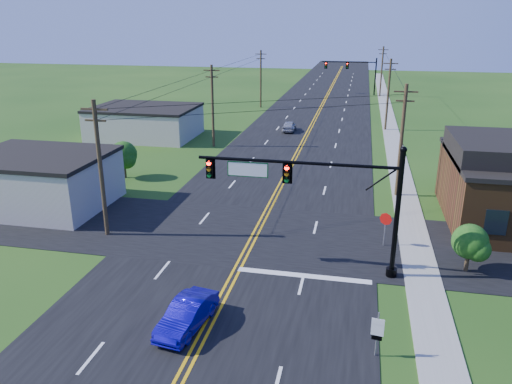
% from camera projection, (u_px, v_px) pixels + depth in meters
% --- Properties ---
extents(ground, '(260.00, 260.00, 0.00)m').
position_uv_depth(ground, '(196.00, 342.00, 22.23)').
color(ground, '#1A3F12').
rests_on(ground, ground).
extents(road_main, '(16.00, 220.00, 0.04)m').
position_uv_depth(road_main, '(311.00, 124.00, 68.44)').
color(road_main, black).
rests_on(road_main, ground).
extents(road_cross, '(70.00, 10.00, 0.04)m').
position_uv_depth(road_cross, '(253.00, 234.00, 33.32)').
color(road_cross, black).
rests_on(road_cross, ground).
extents(sidewalk, '(2.00, 160.00, 0.08)m').
position_uv_depth(sidewalk, '(394.00, 144.00, 57.15)').
color(sidewalk, gray).
rests_on(sidewalk, ground).
extents(signal_mast_main, '(11.30, 0.60, 7.48)m').
position_uv_depth(signal_mast_main, '(315.00, 191.00, 27.22)').
color(signal_mast_main, black).
rests_on(signal_mast_main, ground).
extents(signal_mast_far, '(10.98, 0.60, 7.48)m').
position_uv_depth(signal_mast_far, '(352.00, 70.00, 93.83)').
color(signal_mast_far, black).
rests_on(signal_mast_far, ground).
extents(cream_bldg_near, '(10.20, 8.20, 4.10)m').
position_uv_depth(cream_bldg_near, '(39.00, 180.00, 37.80)').
color(cream_bldg_near, beige).
rests_on(cream_bldg_near, ground).
extents(cream_bldg_far, '(12.20, 9.20, 3.70)m').
position_uv_depth(cream_bldg_far, '(145.00, 122.00, 60.44)').
color(cream_bldg_far, beige).
rests_on(cream_bldg_far, ground).
extents(utility_pole_left_a, '(1.80, 0.28, 9.00)m').
position_uv_depth(utility_pole_left_a, '(100.00, 167.00, 31.77)').
color(utility_pole_left_a, '#3A2A1A').
rests_on(utility_pole_left_a, ground).
extents(utility_pole_left_b, '(1.80, 0.28, 9.00)m').
position_uv_depth(utility_pole_left_b, '(213.00, 105.00, 54.88)').
color(utility_pole_left_b, '#3A2A1A').
rests_on(utility_pole_left_b, ground).
extents(utility_pole_left_c, '(1.80, 0.28, 9.00)m').
position_uv_depth(utility_pole_left_c, '(261.00, 78.00, 79.84)').
color(utility_pole_left_c, '#3A2A1A').
rests_on(utility_pole_left_c, ground).
extents(utility_pole_right_a, '(1.80, 0.28, 9.00)m').
position_uv_depth(utility_pole_right_a, '(401.00, 139.00, 39.11)').
color(utility_pole_right_a, '#3A2A1A').
rests_on(utility_pole_right_a, ground).
extents(utility_pole_right_b, '(1.80, 0.28, 9.00)m').
position_uv_depth(utility_pole_right_b, '(388.00, 93.00, 63.15)').
color(utility_pole_right_b, '#3A2A1A').
rests_on(utility_pole_right_b, ground).
extents(utility_pole_right_c, '(1.80, 0.28, 9.00)m').
position_uv_depth(utility_pole_right_c, '(382.00, 71.00, 90.88)').
color(utility_pole_right_c, '#3A2A1A').
rests_on(utility_pole_right_c, ground).
extents(tree_right_back, '(3.00, 3.00, 4.10)m').
position_uv_depth(tree_right_back, '(472.00, 156.00, 42.30)').
color(tree_right_back, '#3A2A1A').
rests_on(tree_right_back, ground).
extents(shrub_corner, '(2.00, 2.00, 2.86)m').
position_uv_depth(shrub_corner, '(470.00, 242.00, 27.88)').
color(shrub_corner, '#3A2A1A').
rests_on(shrub_corner, ground).
extents(tree_left, '(2.40, 2.40, 3.37)m').
position_uv_depth(tree_left, '(124.00, 155.00, 44.58)').
color(tree_left, '#3A2A1A').
rests_on(tree_left, ground).
extents(blue_car, '(2.04, 4.26, 1.35)m').
position_uv_depth(blue_car, '(187.00, 315.00, 23.06)').
color(blue_car, '#0F0798').
rests_on(blue_car, ground).
extents(distant_car, '(1.59, 3.86, 1.31)m').
position_uv_depth(distant_car, '(289.00, 126.00, 63.72)').
color(distant_car, '#A8A8AD').
rests_on(distant_car, ground).
extents(route_sign, '(0.53, 0.12, 2.14)m').
position_uv_depth(route_sign, '(377.00, 331.00, 20.90)').
color(route_sign, slate).
rests_on(route_sign, ground).
extents(stop_sign, '(0.75, 0.36, 2.25)m').
position_uv_depth(stop_sign, '(385.00, 222.00, 31.12)').
color(stop_sign, slate).
rests_on(stop_sign, ground).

